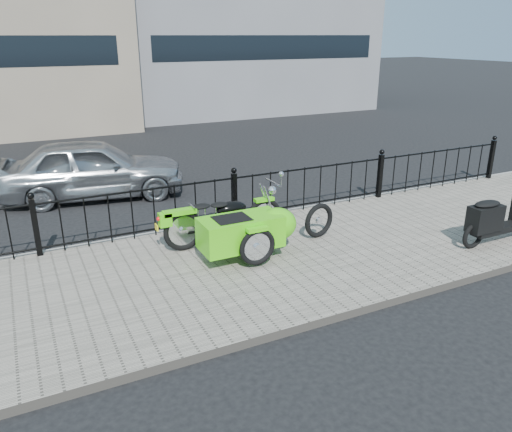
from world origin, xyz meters
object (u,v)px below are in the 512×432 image
sedan_car (93,168)px  motorcycle_sidecar (247,227)px  scooter (496,219)px  spare_tire (319,220)px

sedan_car → motorcycle_sidecar: bearing=-151.2°
scooter → spare_tire: scooter is taller
motorcycle_sidecar → scooter: (4.00, -1.47, -0.03)m
spare_tire → sedan_car: 5.51m
motorcycle_sidecar → spare_tire: motorcycle_sidecar is taller
scooter → spare_tire: size_ratio=2.67×
scooter → sedan_car: sedan_car is taller
scooter → spare_tire: 3.00m
sedan_car → spare_tire: bearing=-136.5°
spare_tire → sedan_car: sedan_car is taller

